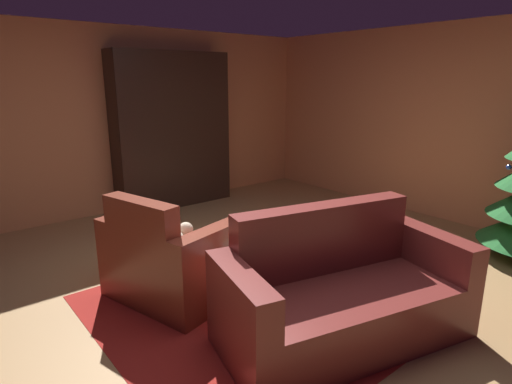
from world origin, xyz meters
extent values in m
plane|color=#A87E4D|center=(0.00, 0.00, 0.00)|extent=(7.87, 7.87, 0.00)
cube|color=tan|center=(0.00, 3.31, 1.25)|extent=(6.44, 0.06, 2.50)
cube|color=tan|center=(-3.19, 0.00, 1.25)|extent=(0.06, 6.68, 2.50)
cube|color=maroon|center=(0.11, -0.13, 0.00)|extent=(2.35, 2.26, 0.01)
cube|color=black|center=(-2.77, 0.86, 1.09)|extent=(0.03, 1.70, 2.18)
cube|color=black|center=(-2.95, 1.70, 1.09)|extent=(0.39, 0.02, 2.18)
cube|color=black|center=(-2.95, 0.02, 1.09)|extent=(0.39, 0.03, 2.18)
cube|color=black|center=(-2.95, 0.86, 0.01)|extent=(0.36, 1.65, 0.03)
cube|color=black|center=(-2.95, 0.86, 0.44)|extent=(0.36, 1.65, 0.03)
cube|color=black|center=(-2.95, 0.86, 0.88)|extent=(0.36, 1.65, 0.02)
cube|color=black|center=(-2.95, 0.86, 1.31)|extent=(0.36, 1.65, 0.02)
cube|color=black|center=(-2.95, 0.86, 1.74)|extent=(0.36, 1.65, 0.02)
cube|color=black|center=(-2.95, 0.86, 2.17)|extent=(0.36, 1.65, 0.03)
cube|color=black|center=(-3.10, 0.86, 0.80)|extent=(0.05, 1.10, 0.69)
cube|color=black|center=(-3.07, 0.86, 0.80)|extent=(0.03, 1.13, 0.72)
cube|color=#318C4A|center=(-2.99, 1.66, 0.18)|extent=(0.28, 0.04, 0.31)
cube|color=#87519E|center=(-3.01, 1.61, 0.15)|extent=(0.24, 0.03, 0.25)
cube|color=#268A43|center=(-3.00, 1.57, 0.14)|extent=(0.26, 0.03, 0.24)
cube|color=#BCA09A|center=(-2.99, 1.53, 0.18)|extent=(0.29, 0.03, 0.31)
cube|color=#104C8B|center=(-3.00, 1.48, 0.19)|extent=(0.25, 0.04, 0.34)
cube|color=orange|center=(-2.99, 1.44, 0.18)|extent=(0.28, 0.04, 0.30)
cube|color=navy|center=(-3.04, 1.39, 0.17)|extent=(0.18, 0.04, 0.29)
cube|color=#107895|center=(-3.02, 1.34, 0.20)|extent=(0.22, 0.04, 0.35)
cube|color=tan|center=(-3.00, 1.65, 1.47)|extent=(0.25, 0.03, 0.31)
cube|color=tan|center=(-2.99, 1.62, 1.44)|extent=(0.29, 0.03, 0.24)
cube|color=red|center=(-3.00, 1.58, 1.48)|extent=(0.25, 0.03, 0.32)
cube|color=#8E4CA2|center=(-3.03, 1.54, 1.47)|extent=(0.19, 0.03, 0.31)
cube|color=#357E3F|center=(-3.00, 1.49, 1.50)|extent=(0.26, 0.04, 0.36)
cube|color=#492618|center=(-3.03, 1.44, 1.48)|extent=(0.21, 0.04, 0.31)
cube|color=#2B733E|center=(-3.01, 1.40, 1.50)|extent=(0.24, 0.03, 0.36)
cube|color=#0C6681|center=(-3.01, 1.36, 1.43)|extent=(0.24, 0.03, 0.22)
cube|color=gold|center=(-3.00, 1.63, 1.88)|extent=(0.27, 0.05, 0.26)
cube|color=#25844D|center=(-2.99, 1.58, 1.90)|extent=(0.28, 0.04, 0.30)
cube|color=#1A6F91|center=(-3.03, 1.54, 1.90)|extent=(0.20, 0.04, 0.29)
cube|color=gold|center=(-3.01, 1.49, 1.91)|extent=(0.24, 0.03, 0.32)
cube|color=#995B90|center=(-3.03, 1.44, 1.93)|extent=(0.19, 0.04, 0.37)
cube|color=red|center=(-3.04, 1.40, 1.93)|extent=(0.18, 0.03, 0.36)
cube|color=gold|center=(-3.01, 1.37, 1.90)|extent=(0.24, 0.03, 0.30)
cube|color=maroon|center=(-0.49, -0.53, 0.21)|extent=(0.87, 0.85, 0.41)
cube|color=maroon|center=(-0.43, -0.79, 0.67)|extent=(0.73, 0.33, 0.52)
cube|color=maroon|center=(-0.07, -0.42, 0.35)|extent=(0.33, 0.70, 0.69)
cube|color=maroon|center=(-0.92, -0.64, 0.35)|extent=(0.33, 0.70, 0.69)
ellipsoid|color=beige|center=(-0.55, -0.48, 0.50)|extent=(0.32, 0.25, 0.18)
sphere|color=beige|center=(-0.54, -0.34, 0.55)|extent=(0.13, 0.13, 0.13)
cube|color=maroon|center=(0.84, 0.14, 0.20)|extent=(1.13, 1.59, 0.40)
cube|color=maroon|center=(0.54, 0.21, 0.66)|extent=(0.52, 1.44, 0.52)
cube|color=maroon|center=(0.65, -0.64, 0.35)|extent=(0.83, 0.36, 0.69)
cube|color=maroon|center=(1.03, 0.92, 0.35)|extent=(0.83, 0.36, 0.69)
cylinder|color=black|center=(0.31, -0.01, 0.23)|extent=(0.04, 0.04, 0.46)
cylinder|color=black|center=(0.03, 0.13, 0.23)|extent=(0.04, 0.04, 0.46)
cylinder|color=black|center=(0.04, -0.18, 0.23)|extent=(0.04, 0.04, 0.46)
cylinder|color=silver|center=(0.13, -0.02, 0.47)|extent=(0.66, 0.66, 0.02)
cube|color=#CCC555|center=(0.16, -0.01, 0.49)|extent=(0.18, 0.18, 0.02)
cube|color=#487F45|center=(0.18, 0.00, 0.51)|extent=(0.17, 0.15, 0.03)
cube|color=red|center=(0.17, 0.00, 0.54)|extent=(0.19, 0.11, 0.03)
cube|color=#497D57|center=(0.17, 0.00, 0.56)|extent=(0.21, 0.11, 0.02)
cylinder|color=navy|center=(0.08, -0.20, 0.57)|extent=(0.07, 0.07, 0.18)
cylinder|color=navy|center=(0.08, -0.20, 0.70)|extent=(0.03, 0.03, 0.06)
sphere|color=blue|center=(0.91, 2.53, 0.96)|extent=(0.05, 0.05, 0.05)
camera|label=1|loc=(2.53, -2.05, 1.82)|focal=29.71mm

